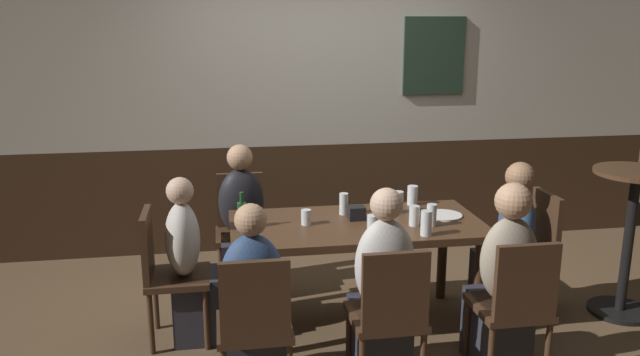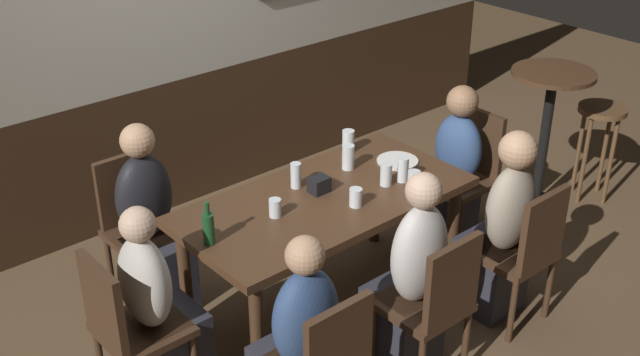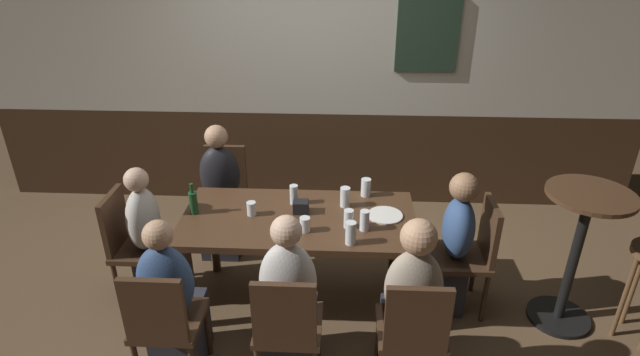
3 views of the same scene
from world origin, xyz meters
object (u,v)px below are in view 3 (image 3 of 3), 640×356
chair_head_east (471,250)px  beer_bottle_green (193,202)px  tumbler_water (345,198)px  side_bar_table (576,249)px  chair_mid_near (287,325)px  beer_glass_half (251,209)px  pint_glass_pale (364,222)px  person_mid_near (290,308)px  plate_white_large (385,215)px  person_head_west (155,246)px  chair_right_near (413,330)px  dining_table (299,227)px  person_left_far (221,200)px  chair_left_far (225,190)px  person_left_near (173,307)px  pint_glass_stout (351,234)px  highball_clear (294,195)px  pint_glass_amber (349,219)px  chair_left_near (164,321)px  person_right_near (410,311)px  beer_glass_tall (366,189)px  chair_head_west (132,241)px  condiment_caddy (301,207)px  tumbler_short (305,225)px

chair_head_east → beer_bottle_green: (-2.00, 0.01, 0.34)m
tumbler_water → side_bar_table: (1.58, -0.29, -0.19)m
chair_mid_near → beer_glass_half: size_ratio=8.78×
chair_head_east → pint_glass_pale: bearing=-169.3°
person_mid_near → plate_white_large: (0.61, 0.71, 0.26)m
chair_head_east → person_head_west: 2.33m
chair_right_near → beer_bottle_green: beer_bottle_green is taller
dining_table → person_left_far: 1.00m
chair_head_east → person_left_far: person_left_far is taller
chair_left_far → person_left_far: bearing=-90.0°
person_head_west → person_left_near: (0.35, -0.66, 0.01)m
beer_glass_half → pint_glass_stout: bearing=-25.3°
highball_clear → beer_bottle_green: beer_bottle_green is taller
pint_glass_amber → chair_left_far: bearing=138.9°
person_left_far → pint_glass_pale: person_left_far is taller
chair_left_near → chair_head_east: size_ratio=1.00×
pint_glass_stout → side_bar_table: (1.55, 0.20, -0.20)m
chair_left_near → person_left_far: 1.49m
chair_right_near → pint_glass_amber: size_ratio=6.64×
chair_left_far → pint_glass_pale: (1.19, -0.98, 0.31)m
person_right_near → pint_glass_pale: (-0.27, 0.52, 0.31)m
chair_mid_near → beer_glass_tall: same height
person_left_far → tumbler_water: size_ratio=7.62×
side_bar_table → dining_table: bearing=176.3°
chair_head_west → person_head_west: bearing=0.0°
chair_head_west → condiment_caddy: chair_head_west is taller
pint_glass_amber → condiment_caddy: bearing=151.7°
highball_clear → beer_glass_half: highball_clear is taller
person_right_near → beer_bottle_green: bearing=155.3°
person_head_west → tumbler_short: person_head_west is taller
dining_table → plate_white_large: plate_white_large is taller
chair_mid_near → beer_glass_half: (-0.34, 0.84, 0.29)m
person_left_near → person_left_far: 1.33m
beer_bottle_green → chair_right_near: bearing=-29.6°
pint_glass_pale → tumbler_water: bearing=112.5°
chair_left_near → highball_clear: highball_clear is taller
chair_head_east → dining_table: bearing=180.0°
chair_head_east → condiment_caddy: chair_head_east is taller
chair_left_far → tumbler_water: bearing=-31.8°
person_right_near → pint_glass_stout: 0.60m
pint_glass_stout → condiment_caddy: (-0.35, 0.38, -0.03)m
chair_head_east → condiment_caddy: 1.27m
person_left_far → side_bar_table: size_ratio=1.09×
condiment_caddy → chair_mid_near: bearing=-90.8°
tumbler_water → condiment_caddy: 0.33m
highball_clear → plate_white_large: (0.67, -0.15, -0.06)m
highball_clear → condiment_caddy: size_ratio=1.36×
dining_table → beer_bottle_green: beer_bottle_green is taller
person_mid_near → condiment_caddy: bearing=89.1°
chair_right_near → beer_glass_half: chair_right_near is taller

